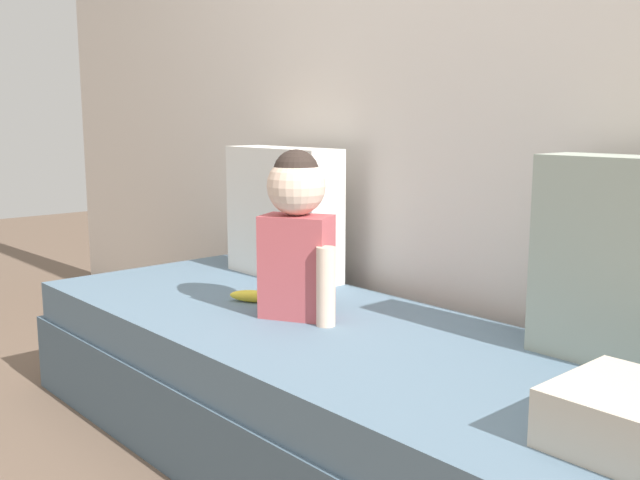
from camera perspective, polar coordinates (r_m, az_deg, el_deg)
The scene contains 7 objects.
ground_plane at distance 2.21m, azimuth 1.92°, elevation -17.39°, with size 12.00×12.00×0.00m, color brown.
back_wall at distance 2.38m, azimuth 11.94°, elevation 12.26°, with size 5.65×0.10×2.24m, color silver.
couch at distance 2.12m, azimuth 1.95°, elevation -12.58°, with size 2.45×0.84×0.41m.
throw_pillow_left at distance 2.71m, azimuth -2.93°, elevation 2.16°, with size 0.51×0.16×0.49m, color silver.
throw_pillow_right at distance 1.87m, azimuth 23.92°, elevation -1.78°, with size 0.49×0.16×0.51m, color #99A393.
toddler at distance 2.15m, azimuth -1.95°, elevation 0.86°, with size 0.32×0.21×0.51m.
banana at distance 2.37m, azimuth -5.22°, elevation -4.46°, with size 0.17×0.04×0.04m, color yellow.
Camera 1 is at (1.42, -1.36, 1.01)m, focal length 40.41 mm.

